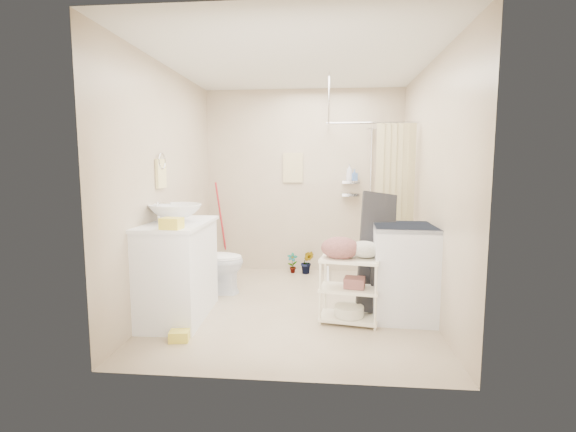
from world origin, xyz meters
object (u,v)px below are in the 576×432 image
Objects in this scene: toilet at (211,261)px; laundry_rack at (349,284)px; washing_machine at (406,271)px; vanity at (177,270)px.

laundry_rack is (1.61, -0.82, -0.00)m from toilet.
laundry_rack is at bearing -156.70° from washing_machine.
laundry_rack is (1.73, -0.01, -0.10)m from vanity.
toilet is at bearing 162.81° from laundry_rack.
toilet is at bearing 167.32° from washing_machine.
vanity is 0.83m from toilet.
toilet is (0.12, 0.81, -0.10)m from vanity.
washing_machine is at bearing -110.27° from toilet.
toilet is at bearing 79.54° from vanity.
vanity is 2.31m from washing_machine.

